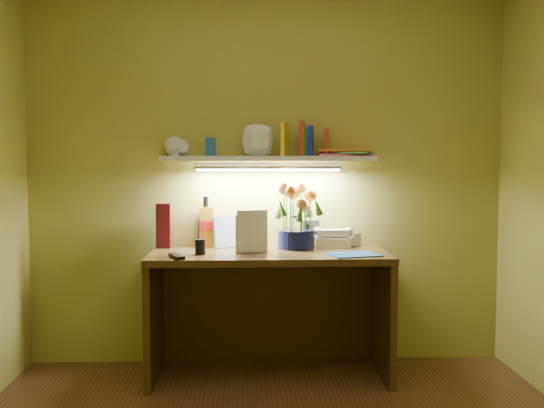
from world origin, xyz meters
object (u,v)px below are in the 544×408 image
(whisky_bottle, at_px, (206,221))
(telephone, at_px, (333,237))
(flower_bouquet, at_px, (296,216))
(desk_clock, at_px, (354,239))
(desk, at_px, (269,314))

(whisky_bottle, bearing_deg, telephone, -3.79)
(flower_bouquet, distance_m, desk_clock, 0.43)
(telephone, distance_m, whisky_bottle, 0.80)
(desk, xyz_separation_m, desk_clock, (0.55, 0.25, 0.41))
(telephone, xyz_separation_m, desk_clock, (0.15, 0.06, -0.02))
(flower_bouquet, height_order, whisky_bottle, flower_bouquet)
(desk, bearing_deg, desk_clock, 24.31)
(flower_bouquet, bearing_deg, telephone, 13.17)
(telephone, bearing_deg, desk_clock, 24.58)
(flower_bouquet, xyz_separation_m, whisky_bottle, (-0.56, 0.11, -0.04))
(flower_bouquet, bearing_deg, desk_clock, 17.09)
(desk_clock, height_order, whisky_bottle, whisky_bottle)
(flower_bouquet, height_order, desk_clock, flower_bouquet)
(desk_clock, distance_m, whisky_bottle, 0.94)
(flower_bouquet, distance_m, telephone, 0.28)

